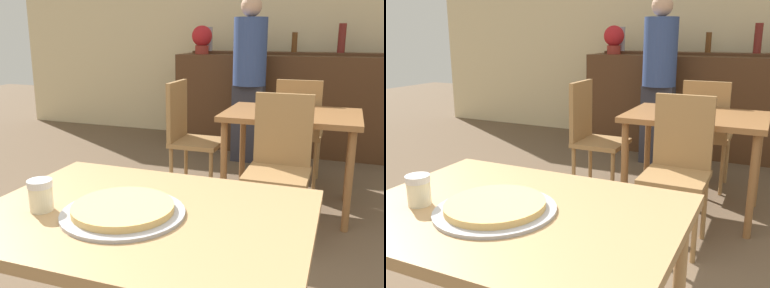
% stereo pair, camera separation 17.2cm
% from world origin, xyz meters
% --- Properties ---
extents(wall_back, '(8.00, 0.05, 2.80)m').
position_xyz_m(wall_back, '(0.00, 4.27, 1.40)').
color(wall_back, beige).
rests_on(wall_back, ground_plane).
extents(dining_table_near, '(1.12, 0.83, 0.76)m').
position_xyz_m(dining_table_near, '(0.00, 0.00, 0.68)').
color(dining_table_near, '#A87F51').
rests_on(dining_table_near, ground_plane).
extents(dining_table_far, '(1.00, 0.72, 0.76)m').
position_xyz_m(dining_table_far, '(0.23, 2.03, 0.67)').
color(dining_table_far, brown).
rests_on(dining_table_far, ground_plane).
extents(bar_counter, '(2.60, 0.56, 1.10)m').
position_xyz_m(bar_counter, '(0.00, 3.76, 0.55)').
color(bar_counter, '#4C2D19').
rests_on(bar_counter, ground_plane).
extents(bar_back_shelf, '(2.39, 0.24, 0.34)m').
position_xyz_m(bar_back_shelf, '(0.04, 3.90, 1.16)').
color(bar_back_shelf, '#4C2D19').
rests_on(bar_back_shelf, bar_counter).
extents(chair_far_side_front, '(0.40, 0.40, 0.96)m').
position_xyz_m(chair_far_side_front, '(0.23, 1.51, 0.55)').
color(chair_far_side_front, olive).
rests_on(chair_far_side_front, ground_plane).
extents(chair_far_side_back, '(0.40, 0.40, 0.96)m').
position_xyz_m(chair_far_side_back, '(0.23, 2.56, 0.55)').
color(chair_far_side_back, olive).
rests_on(chair_far_side_back, ground_plane).
extents(chair_far_side_left, '(0.40, 0.40, 0.96)m').
position_xyz_m(chair_far_side_left, '(-0.60, 2.03, 0.55)').
color(chair_far_side_left, olive).
rests_on(chair_far_side_left, ground_plane).
extents(pizza_tray, '(0.41, 0.41, 0.04)m').
position_xyz_m(pizza_tray, '(-0.06, -0.04, 0.77)').
color(pizza_tray, '#A3A3A8').
rests_on(pizza_tray, dining_table_near).
extents(cheese_shaker, '(0.08, 0.08, 0.11)m').
position_xyz_m(cheese_shaker, '(-0.33, -0.11, 0.81)').
color(cheese_shaker, beige).
rests_on(cheese_shaker, dining_table_near).
extents(person_standing, '(0.34, 0.34, 1.71)m').
position_xyz_m(person_standing, '(-0.35, 3.18, 0.93)').
color(person_standing, '#2D2D38').
rests_on(person_standing, ground_plane).
extents(potted_plant, '(0.24, 0.24, 0.33)m').
position_xyz_m(potted_plant, '(-1.05, 3.71, 1.28)').
color(potted_plant, maroon).
rests_on(potted_plant, bar_counter).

